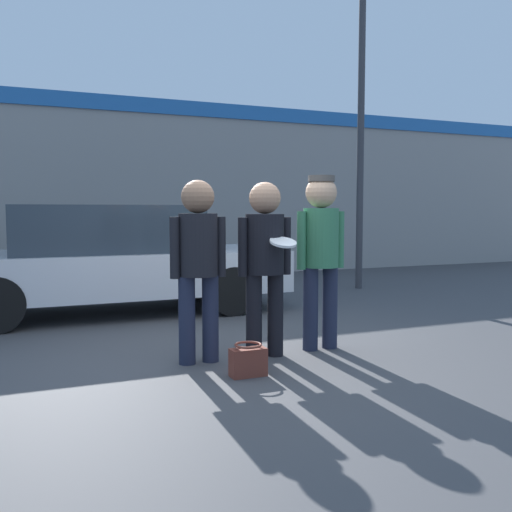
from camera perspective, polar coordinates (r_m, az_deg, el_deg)
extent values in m
plane|color=#3F3F42|center=(5.52, -3.14, -9.83)|extent=(56.00, 56.00, 0.00)
cube|color=gray|center=(11.74, -14.26, 6.55)|extent=(24.00, 0.18, 3.63)
cube|color=#2666B2|center=(11.81, -14.34, 14.66)|extent=(24.00, 0.04, 0.30)
cylinder|color=#1E2338|center=(5.15, -6.92, -6.41)|extent=(0.15, 0.15, 0.79)
cylinder|color=#1E2338|center=(5.21, -4.59, -6.26)|extent=(0.15, 0.15, 0.79)
cylinder|color=black|center=(5.10, -5.81, 1.12)|extent=(0.35, 0.35, 0.56)
cylinder|color=black|center=(5.04, -8.12, 0.81)|extent=(0.09, 0.09, 0.54)
cylinder|color=black|center=(5.17, -3.54, 0.94)|extent=(0.09, 0.09, 0.54)
sphere|color=#8C664C|center=(5.09, -5.84, 5.93)|extent=(0.30, 0.30, 0.30)
cylinder|color=black|center=(5.32, -0.21, -6.05)|extent=(0.15, 0.15, 0.78)
cylinder|color=black|center=(5.41, 1.95, -5.88)|extent=(0.15, 0.15, 0.78)
cylinder|color=black|center=(5.28, 0.89, 1.20)|extent=(0.36, 0.36, 0.56)
cylinder|color=black|center=(5.20, -1.33, 0.91)|extent=(0.09, 0.09, 0.54)
cylinder|color=black|center=(5.37, 3.03, 1.02)|extent=(0.09, 0.09, 0.54)
sphere|color=tan|center=(5.27, 0.89, 5.82)|extent=(0.29, 0.29, 0.29)
cylinder|color=white|center=(5.08, 2.73, 1.38)|extent=(0.24, 0.24, 0.10)
cylinder|color=#1E2338|center=(5.64, 5.47, -5.29)|extent=(0.15, 0.15, 0.82)
cylinder|color=#1E2338|center=(5.75, 7.40, -5.12)|extent=(0.15, 0.15, 0.82)
cylinder|color=#33724C|center=(5.62, 6.50, 1.82)|extent=(0.35, 0.35, 0.58)
cylinder|color=#33724C|center=(5.52, 4.58, 1.57)|extent=(0.09, 0.09, 0.56)
cylinder|color=#33724C|center=(5.73, 8.36, 1.64)|extent=(0.09, 0.09, 0.56)
sphere|color=tan|center=(5.62, 6.54, 6.34)|extent=(0.31, 0.31, 0.31)
cylinder|color=#4C4742|center=(5.62, 6.56, 7.69)|extent=(0.26, 0.26, 0.06)
cube|color=silver|center=(7.88, -14.20, -1.56)|extent=(4.56, 1.79, 0.56)
cube|color=#28333D|center=(7.83, -14.94, 2.68)|extent=(2.37, 1.54, 0.61)
cylinder|color=black|center=(8.99, -6.04, -2.19)|extent=(0.65, 0.22, 0.65)
cylinder|color=black|center=(7.50, -2.46, -3.50)|extent=(0.65, 0.22, 0.65)
cylinder|color=#38383D|center=(10.36, 10.45, 13.28)|extent=(0.12, 0.12, 5.92)
cube|color=brown|center=(4.80, -0.79, -10.58)|extent=(0.30, 0.14, 0.23)
torus|color=brown|center=(4.77, -0.79, -8.88)|extent=(0.23, 0.23, 0.02)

